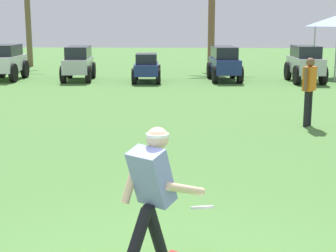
# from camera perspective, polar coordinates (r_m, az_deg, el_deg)

# --- Properties ---
(frisbee_thrower) EXTENTS (0.87, 0.81, 1.43)m
(frisbee_thrower) POSITION_cam_1_polar(r_m,az_deg,el_deg) (4.84, -1.84, -7.59)
(frisbee_thrower) COLOR black
(frisbee_thrower) RESTS_ON ground_plane
(frisbee_in_flight) EXTENTS (0.29, 0.29, 0.10)m
(frisbee_in_flight) POSITION_cam_1_polar(r_m,az_deg,el_deg) (5.20, 3.83, -8.98)
(frisbee_in_flight) COLOR white
(teammate_near_sideline) EXTENTS (0.36, 0.44, 1.56)m
(teammate_near_sideline) POSITION_cam_1_polar(r_m,az_deg,el_deg) (12.03, 15.38, 4.37)
(teammate_near_sideline) COLOR black
(teammate_near_sideline) RESTS_ON ground_plane
(parked_car_slot_a) EXTENTS (1.22, 2.37, 1.40)m
(parked_car_slot_a) POSITION_cam_1_polar(r_m,az_deg,el_deg) (21.69, -17.44, 6.86)
(parked_car_slot_a) COLOR silver
(parked_car_slot_a) RESTS_ON ground_plane
(parked_car_slot_b) EXTENTS (1.32, 2.47, 1.34)m
(parked_car_slot_b) POSITION_cam_1_polar(r_m,az_deg,el_deg) (20.85, -9.90, 6.99)
(parked_car_slot_b) COLOR #B7BABF
(parked_car_slot_b) RESTS_ON ground_plane
(parked_car_slot_c) EXTENTS (1.20, 2.25, 1.10)m
(parked_car_slot_c) POSITION_cam_1_polar(r_m,az_deg,el_deg) (20.05, -2.39, 6.52)
(parked_car_slot_c) COLOR navy
(parked_car_slot_c) RESTS_ON ground_plane
(parked_car_slot_d) EXTENTS (1.33, 2.47, 1.34)m
(parked_car_slot_d) POSITION_cam_1_polar(r_m,az_deg,el_deg) (20.55, 6.25, 7.03)
(parked_car_slot_d) COLOR navy
(parked_car_slot_d) RESTS_ON ground_plane
(parked_car_slot_e) EXTENTS (1.22, 2.38, 1.40)m
(parked_car_slot_e) POSITION_cam_1_polar(r_m,az_deg,el_deg) (20.61, 14.98, 6.77)
(parked_car_slot_e) COLOR #B7BABF
(parked_car_slot_e) RESTS_ON ground_plane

